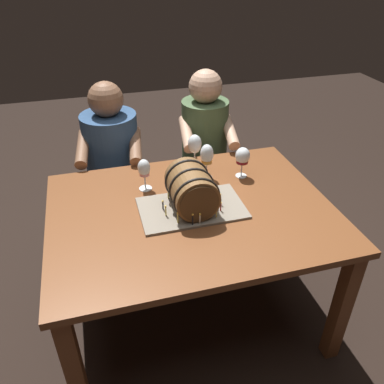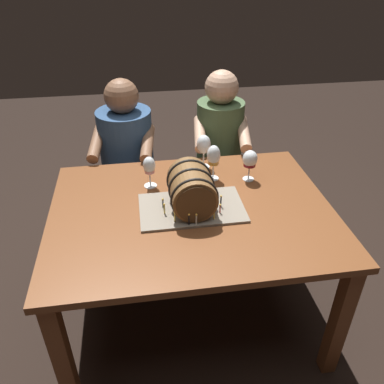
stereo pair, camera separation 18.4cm
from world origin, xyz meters
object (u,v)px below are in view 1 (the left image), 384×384
object	(u,v)px
barrel_cake	(192,192)
person_seated_left	(115,174)
wine_glass_rose	(144,169)
wine_glass_red	(243,157)
wine_glass_amber	(207,156)
person_seated_right	(204,163)
dining_table	(192,225)
wine_glass_empty	(195,145)

from	to	relation	value
barrel_cake	person_seated_left	bearing A→B (deg)	111.46
barrel_cake	wine_glass_rose	world-z (taller)	barrel_cake
wine_glass_rose	wine_glass_red	xyz separation A→B (m)	(0.53, -0.01, 0.00)
wine_glass_amber	person_seated_right	xyz separation A→B (m)	(0.15, 0.52, -0.34)
wine_glass_rose	wine_glass_amber	world-z (taller)	wine_glass_amber
wine_glass_red	dining_table	bearing A→B (deg)	-146.61
person_seated_right	person_seated_left	bearing A→B (deg)	179.97
wine_glass_empty	person_seated_left	bearing A→B (deg)	138.97
barrel_cake	person_seated_left	world-z (taller)	person_seated_left
wine_glass_red	person_seated_left	distance (m)	0.92
barrel_cake	wine_glass_rose	distance (m)	0.31
wine_glass_rose	wine_glass_amber	size ratio (longest dim) A/B	0.86
person_seated_left	wine_glass_red	bearing A→B (deg)	-40.23
person_seated_left	wine_glass_rose	bearing A→B (deg)	-77.15
barrel_cake	wine_glass_empty	xyz separation A→B (m)	(0.13, 0.41, 0.04)
wine_glass_red	wine_glass_empty	bearing A→B (deg)	141.43
dining_table	person_seated_left	distance (m)	0.85
dining_table	barrel_cake	bearing A→B (deg)	-70.48
wine_glass_empty	wine_glass_red	xyz separation A→B (m)	(0.22, -0.17, -0.02)
wine_glass_amber	wine_glass_red	bearing A→B (deg)	-10.95
dining_table	barrel_cake	distance (m)	0.20
wine_glass_empty	wine_glass_amber	xyz separation A→B (m)	(0.03, -0.14, -0.00)
barrel_cake	person_seated_left	distance (m)	0.90
wine_glass_amber	wine_glass_red	distance (m)	0.19
barrel_cake	person_seated_left	xyz separation A→B (m)	(-0.31, 0.79, -0.30)
dining_table	wine_glass_red	distance (m)	0.47
wine_glass_rose	wine_glass_red	distance (m)	0.53
person_seated_left	dining_table	bearing A→B (deg)	-68.53
wine_glass_empty	barrel_cake	bearing A→B (deg)	-107.56
wine_glass_rose	barrel_cake	bearing A→B (deg)	-52.75
barrel_cake	wine_glass_red	size ratio (longest dim) A/B	2.90
barrel_cake	wine_glass_empty	size ratio (longest dim) A/B	2.54
person_seated_left	person_seated_right	size ratio (longest dim) A/B	0.98
dining_table	wine_glass_red	world-z (taller)	wine_glass_red
wine_glass_amber	wine_glass_rose	bearing A→B (deg)	-175.87
wine_glass_rose	person_seated_right	bearing A→B (deg)	47.80
wine_glass_amber	dining_table	bearing A→B (deg)	-120.67
person_seated_right	wine_glass_red	bearing A→B (deg)	-85.86
person_seated_left	person_seated_right	world-z (taller)	person_seated_right
dining_table	wine_glass_amber	xyz separation A→B (m)	(0.16, 0.27, 0.23)
dining_table	wine_glass_red	size ratio (longest dim) A/B	7.88
dining_table	wine_glass_amber	bearing A→B (deg)	59.33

